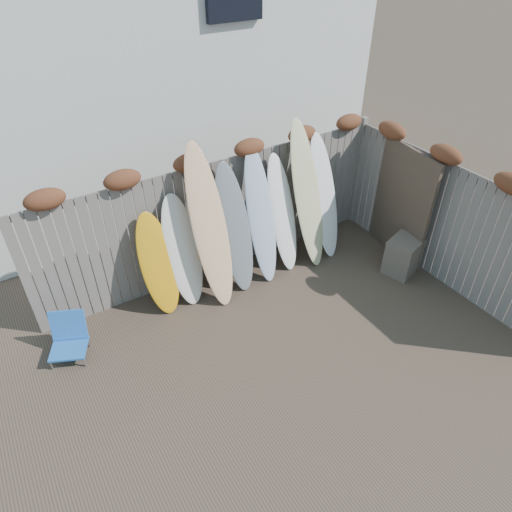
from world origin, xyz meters
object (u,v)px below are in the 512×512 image
wooden_crate (403,256)px  surfboard_0 (158,265)px  beach_chair (69,337)px  lattice_panel (402,204)px

wooden_crate → surfboard_0: (-3.80, 1.37, 0.47)m
beach_chair → lattice_panel: (5.57, -0.65, 0.71)m
lattice_panel → surfboard_0: 4.19m
beach_chair → surfboard_0: size_ratio=0.40×
lattice_panel → wooden_crate: bearing=-112.4°
wooden_crate → lattice_panel: (0.29, 0.48, 0.68)m
lattice_panel → surfboard_0: size_ratio=1.22×
wooden_crate → lattice_panel: bearing=58.9°
beach_chair → wooden_crate: bearing=-12.1°
wooden_crate → surfboard_0: bearing=160.2°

